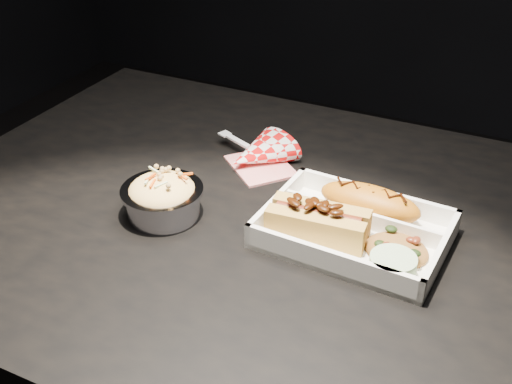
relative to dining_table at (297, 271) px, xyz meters
The scene contains 8 objects.
dining_table is the anchor object (origin of this frame).
food_tray 0.13m from the dining_table, ahead, with size 0.26×0.19×0.04m.
fried_pastry 0.16m from the dining_table, 30.69° to the left, with size 0.15×0.06×0.05m, color #BA6812.
hotdog 0.13m from the dining_table, 35.69° to the right, with size 0.14×0.07×0.06m.
fried_rice_mound 0.19m from the dining_table, ahead, with size 0.09×0.07×0.03m, color #99622C.
cupcake_liner 0.20m from the dining_table, 23.76° to the right, with size 0.06×0.06×0.03m, color #A7C393.
foil_coleslaw_cup 0.24m from the dining_table, 160.09° to the right, with size 0.12×0.12×0.07m.
napkin_fork 0.22m from the dining_table, 134.61° to the left, with size 0.18×0.15×0.10m.
Camera 1 is at (0.28, -0.72, 1.29)m, focal length 45.00 mm.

